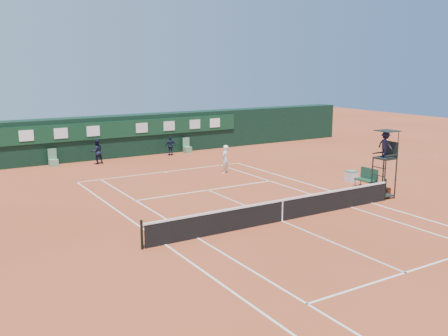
% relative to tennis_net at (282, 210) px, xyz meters
% --- Properties ---
extents(ground, '(90.00, 90.00, 0.00)m').
position_rel_tennis_net_xyz_m(ground, '(0.00, 0.00, -0.51)').
color(ground, '#B04B29').
rests_on(ground, ground).
extents(court_lines, '(11.05, 23.85, 0.01)m').
position_rel_tennis_net_xyz_m(court_lines, '(0.00, 0.00, -0.50)').
color(court_lines, silver).
rests_on(court_lines, ground).
extents(tennis_net, '(12.90, 0.10, 1.10)m').
position_rel_tennis_net_xyz_m(tennis_net, '(0.00, 0.00, 0.00)').
color(tennis_net, black).
rests_on(tennis_net, ground).
extents(back_wall, '(40.00, 1.65, 3.00)m').
position_rel_tennis_net_xyz_m(back_wall, '(0.00, 18.74, 1.00)').
color(back_wall, black).
rests_on(back_wall, ground).
extents(linesman_chair_left, '(0.55, 0.50, 1.15)m').
position_rel_tennis_net_xyz_m(linesman_chair_left, '(-5.50, 17.48, -0.19)').
color(linesman_chair_left, '#63976A').
rests_on(linesman_chair_left, ground).
extents(linesman_chair_right, '(0.55, 0.50, 1.15)m').
position_rel_tennis_net_xyz_m(linesman_chair_right, '(4.50, 17.48, -0.19)').
color(linesman_chair_right, '#588764').
rests_on(linesman_chair_right, ground).
extents(umpire_chair, '(0.96, 0.95, 3.42)m').
position_rel_tennis_net_xyz_m(umpire_chair, '(6.73, 0.42, 1.95)').
color(umpire_chair, black).
rests_on(umpire_chair, ground).
extents(player_bench, '(0.56, 1.20, 1.10)m').
position_rel_tennis_net_xyz_m(player_bench, '(7.62, 2.28, 0.09)').
color(player_bench, '#193E26').
rests_on(player_bench, ground).
extents(tennis_bag, '(0.57, 0.93, 0.33)m').
position_rel_tennis_net_xyz_m(tennis_bag, '(7.40, 1.07, -0.35)').
color(tennis_bag, black).
rests_on(tennis_bag, ground).
extents(cooler, '(0.57, 0.57, 0.65)m').
position_rel_tennis_net_xyz_m(cooler, '(8.03, 3.84, -0.18)').
color(cooler, silver).
rests_on(cooler, ground).
extents(tennis_ball, '(0.07, 0.07, 0.07)m').
position_rel_tennis_net_xyz_m(tennis_ball, '(-0.15, 6.03, -0.47)').
color(tennis_ball, '#C8D431').
rests_on(tennis_ball, ground).
extents(player, '(0.76, 0.72, 1.75)m').
position_rel_tennis_net_xyz_m(player, '(3.10, 9.70, 0.36)').
color(player, white).
rests_on(player, ground).
extents(ball_kid_left, '(0.90, 0.74, 1.70)m').
position_rel_tennis_net_xyz_m(ball_kid_left, '(-2.78, 16.69, 0.34)').
color(ball_kid_left, black).
rests_on(ball_kid_left, ground).
extents(ball_kid_right, '(0.84, 0.37, 1.43)m').
position_rel_tennis_net_xyz_m(ball_kid_right, '(2.90, 17.06, 0.20)').
color(ball_kid_right, black).
rests_on(ball_kid_right, ground).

